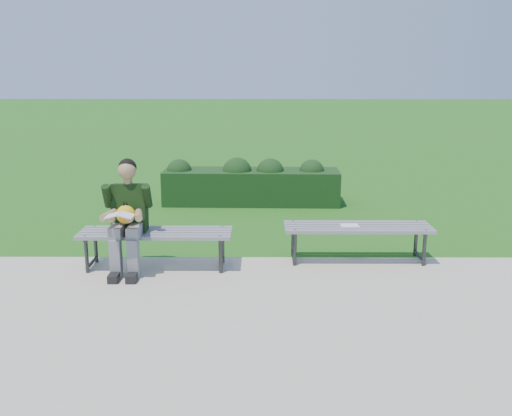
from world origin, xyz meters
The scene contains 7 objects.
ground centered at (0.00, 0.00, 0.00)m, with size 80.00×80.00×0.00m.
walkway centered at (0.00, -1.75, 0.01)m, with size 30.00×3.50×0.02m.
hedge centered at (-0.06, 3.08, 0.36)m, with size 3.11×0.85×0.83m.
bench_left centered at (-1.14, -0.38, 0.42)m, with size 1.80×0.50×0.46m.
bench_right centered at (1.30, -0.12, 0.42)m, with size 1.80×0.50×0.46m.
seated_boy centered at (-1.44, -0.47, 0.71)m, with size 0.56×0.76×1.31m.
paper_sheet centered at (1.20, -0.12, 0.47)m, with size 0.22×0.17×0.01m.
Camera 1 is at (0.08, -6.86, 2.33)m, focal length 40.00 mm.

